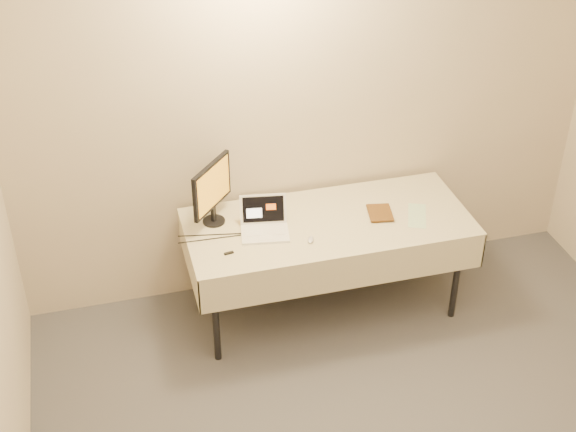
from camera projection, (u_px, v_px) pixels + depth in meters
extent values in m
cube|color=beige|center=(310.00, 106.00, 5.24)|extent=(4.00, 0.10, 2.70)
cylinder|color=black|center=(216.00, 317.00, 5.01)|extent=(0.04, 0.04, 0.69)
cylinder|color=black|center=(457.00, 276.00, 5.37)|extent=(0.04, 0.04, 0.69)
cylinder|color=black|center=(200.00, 263.00, 5.49)|extent=(0.04, 0.04, 0.69)
cylinder|color=black|center=(422.00, 228.00, 5.84)|extent=(0.04, 0.04, 0.69)
cube|color=gray|center=(328.00, 225.00, 5.23)|extent=(1.80, 0.75, 0.04)
cube|color=beige|center=(328.00, 222.00, 5.21)|extent=(1.86, 0.81, 0.01)
cube|color=beige|center=(347.00, 274.00, 4.96)|extent=(1.86, 0.01, 0.25)
cube|color=beige|center=(311.00, 206.00, 5.61)|extent=(1.86, 0.01, 0.25)
cube|color=beige|center=(189.00, 259.00, 5.08)|extent=(0.01, 0.81, 0.25)
cube|color=beige|center=(457.00, 218.00, 5.48)|extent=(0.01, 0.81, 0.25)
cube|color=white|center=(265.00, 234.00, 5.08)|extent=(0.33, 0.25, 0.02)
cube|color=white|center=(263.00, 209.00, 5.13)|extent=(0.31, 0.12, 0.19)
cube|color=black|center=(263.00, 209.00, 5.13)|extent=(0.27, 0.09, 0.16)
cylinder|color=black|center=(214.00, 221.00, 5.20)|extent=(0.21, 0.21, 0.01)
cube|color=black|center=(213.00, 214.00, 5.17)|extent=(0.04, 0.04, 0.10)
cube|color=black|center=(212.00, 186.00, 5.05)|extent=(0.29, 0.33, 0.31)
cube|color=orange|center=(212.00, 186.00, 5.05)|extent=(0.25, 0.29, 0.27)
imported|color=#90591A|center=(369.00, 202.00, 5.21)|extent=(0.15, 0.05, 0.21)
cube|color=black|center=(255.00, 202.00, 5.37)|extent=(0.11, 0.06, 0.04)
cube|color=#FF0C26|center=(256.00, 204.00, 5.35)|extent=(0.07, 0.01, 0.02)
ellipsoid|color=#BBBBBD|center=(311.00, 240.00, 5.02)|extent=(0.07, 0.09, 0.02)
cube|color=#B2D7AB|center=(417.00, 216.00, 5.26)|extent=(0.22, 0.31, 0.00)
cube|color=black|center=(229.00, 253.00, 4.91)|extent=(0.06, 0.03, 0.01)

